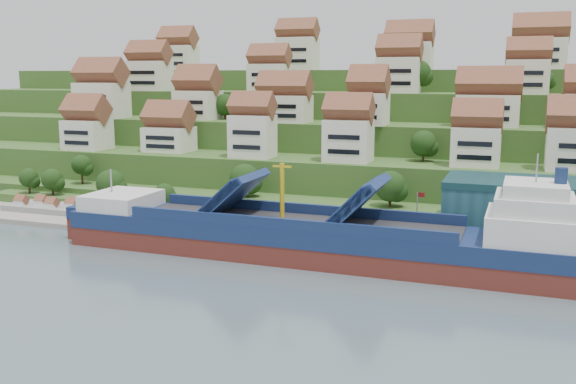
% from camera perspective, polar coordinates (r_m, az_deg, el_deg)
% --- Properties ---
extents(ground, '(300.00, 300.00, 0.00)m').
position_cam_1_polar(ground, '(106.86, 0.79, -5.72)').
color(ground, slate).
rests_on(ground, ground).
extents(quay, '(180.00, 14.00, 2.20)m').
position_cam_1_polar(quay, '(116.37, 12.64, -4.07)').
color(quay, gray).
rests_on(quay, ground).
extents(pebble_beach, '(45.00, 20.00, 1.00)m').
position_cam_1_polar(pebble_beach, '(145.38, -19.68, -1.80)').
color(pebble_beach, gray).
rests_on(pebble_beach, ground).
extents(hillside, '(260.00, 128.00, 31.00)m').
position_cam_1_polar(hillside, '(204.24, 10.44, 4.87)').
color(hillside, '#2D4C1E').
rests_on(hillside, ground).
extents(hillside_village, '(156.49, 60.71, 29.62)m').
position_cam_1_polar(hillside_village, '(163.20, 6.98, 8.59)').
color(hillside_village, white).
rests_on(hillside_village, ground).
extents(hillside_trees, '(141.67, 62.37, 30.66)m').
position_cam_1_polar(hillside_trees, '(147.44, 2.56, 4.99)').
color(hillside_trees, '#1F4015').
rests_on(hillside_trees, ground).
extents(flagpole, '(1.28, 0.16, 8.00)m').
position_cam_1_polar(flagpole, '(110.48, 11.44, -1.71)').
color(flagpole, gray).
rests_on(flagpole, quay).
extents(beach_huts, '(14.40, 3.70, 2.20)m').
position_cam_1_polar(beach_huts, '(145.41, -20.64, -1.21)').
color(beach_huts, white).
rests_on(beach_huts, pebble_beach).
extents(cargo_ship, '(83.56, 13.55, 18.58)m').
position_cam_1_polar(cargo_ship, '(104.08, 2.90, -4.18)').
color(cargo_ship, '#5E241C').
rests_on(cargo_ship, ground).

